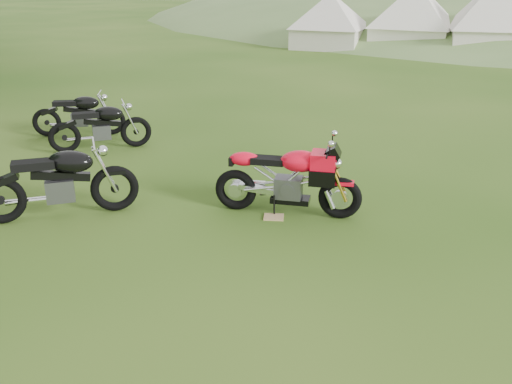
# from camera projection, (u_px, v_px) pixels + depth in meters

# --- Properties ---
(ground) EXTENTS (120.00, 120.00, 0.00)m
(ground) POSITION_uv_depth(u_px,v_px,m) (262.00, 262.00, 6.64)
(ground) COLOR #22490F
(ground) RESTS_ON ground
(sport_motorcycle) EXTENTS (1.98, 0.69, 1.17)m
(sport_motorcycle) POSITION_uv_depth(u_px,v_px,m) (287.00, 174.00, 7.75)
(sport_motorcycle) COLOR red
(sport_motorcycle) RESTS_ON ground
(plywood_board) EXTENTS (0.28, 0.22, 0.02)m
(plywood_board) POSITION_uv_depth(u_px,v_px,m) (274.00, 217.00, 7.81)
(plywood_board) COLOR tan
(plywood_board) RESTS_ON ground
(vintage_moto_b) EXTENTS (2.09, 1.25, 1.09)m
(vintage_moto_b) POSITION_uv_depth(u_px,v_px,m) (57.00, 180.00, 7.65)
(vintage_moto_b) COLOR black
(vintage_moto_b) RESTS_ON ground
(vintage_moto_c) EXTENTS (1.83, 1.12, 0.95)m
(vintage_moto_c) POSITION_uv_depth(u_px,v_px,m) (100.00, 125.00, 10.58)
(vintage_moto_c) COLOR black
(vintage_moto_c) RESTS_ON ground
(vintage_moto_d) EXTENTS (1.83, 0.79, 0.94)m
(vintage_moto_d) POSITION_uv_depth(u_px,v_px,m) (78.00, 113.00, 11.51)
(vintage_moto_d) COLOR black
(vintage_moto_d) RESTS_ON ground
(tent_left) EXTENTS (3.43, 3.43, 2.41)m
(tent_left) POSITION_uv_depth(u_px,v_px,m) (330.00, 19.00, 24.27)
(tent_left) COLOR silver
(tent_left) RESTS_ON ground
(tent_mid) EXTENTS (3.92, 3.92, 2.68)m
(tent_mid) POSITION_uv_depth(u_px,v_px,m) (414.00, 17.00, 23.69)
(tent_mid) COLOR white
(tent_mid) RESTS_ON ground
(tent_right) EXTENTS (3.86, 3.86, 2.94)m
(tent_right) POSITION_uv_depth(u_px,v_px,m) (499.00, 16.00, 22.24)
(tent_right) COLOR silver
(tent_right) RESTS_ON ground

